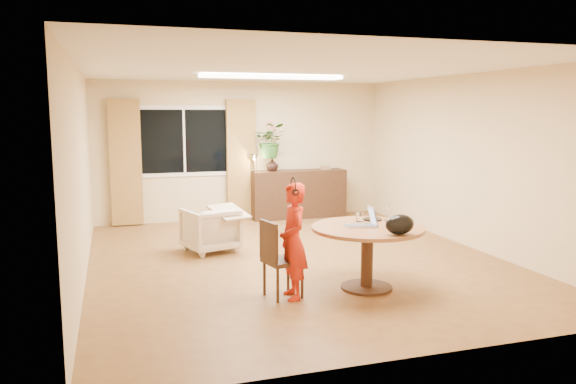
% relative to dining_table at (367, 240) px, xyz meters
% --- Properties ---
extents(floor, '(6.50, 6.50, 0.00)m').
position_rel_dining_table_xyz_m(floor, '(-0.38, 1.44, -0.58)').
color(floor, brown).
rests_on(floor, ground).
extents(ceiling, '(6.50, 6.50, 0.00)m').
position_rel_dining_table_xyz_m(ceiling, '(-0.38, 1.44, 2.02)').
color(ceiling, white).
rests_on(ceiling, wall_back).
extents(wall_back, '(5.50, 0.00, 5.50)m').
position_rel_dining_table_xyz_m(wall_back, '(-0.38, 4.69, 0.72)').
color(wall_back, '#D9BA8D').
rests_on(wall_back, floor).
extents(wall_left, '(0.00, 6.50, 6.50)m').
position_rel_dining_table_xyz_m(wall_left, '(-3.13, 1.44, 0.72)').
color(wall_left, '#D9BA8D').
rests_on(wall_left, floor).
extents(wall_right, '(0.00, 6.50, 6.50)m').
position_rel_dining_table_xyz_m(wall_right, '(2.37, 1.44, 0.72)').
color(wall_right, '#D9BA8D').
rests_on(wall_right, floor).
extents(window, '(1.70, 0.03, 1.30)m').
position_rel_dining_table_xyz_m(window, '(-1.48, 4.67, 0.92)').
color(window, white).
rests_on(window, wall_back).
extents(curtain_left, '(0.55, 0.08, 2.25)m').
position_rel_dining_table_xyz_m(curtain_left, '(-2.53, 4.60, 0.57)').
color(curtain_left, brown).
rests_on(curtain_left, wall_back).
extents(curtain_right, '(0.55, 0.08, 2.25)m').
position_rel_dining_table_xyz_m(curtain_right, '(-0.43, 4.60, 0.57)').
color(curtain_right, brown).
rests_on(curtain_right, wall_back).
extents(ceiling_panel, '(2.20, 0.35, 0.05)m').
position_rel_dining_table_xyz_m(ceiling_panel, '(-0.38, 2.64, 1.99)').
color(ceiling_panel, white).
rests_on(ceiling_panel, ceiling).
extents(dining_table, '(1.29, 1.29, 0.73)m').
position_rel_dining_table_xyz_m(dining_table, '(0.00, 0.00, 0.00)').
color(dining_table, brown).
rests_on(dining_table, floor).
extents(dining_chair, '(0.49, 0.46, 0.87)m').
position_rel_dining_table_xyz_m(dining_chair, '(-1.01, 0.02, -0.14)').
color(dining_chair, black).
rests_on(dining_chair, floor).
extents(child, '(0.47, 0.32, 1.28)m').
position_rel_dining_table_xyz_m(child, '(-0.92, -0.06, 0.06)').
color(child, red).
rests_on(child, floor).
extents(laptop, '(0.39, 0.29, 0.24)m').
position_rel_dining_table_xyz_m(laptop, '(-0.09, 0.04, 0.27)').
color(laptop, '#B7B7BC').
rests_on(laptop, dining_table).
extents(tumbler, '(0.09, 0.09, 0.12)m').
position_rel_dining_table_xyz_m(tumbler, '(0.04, 0.30, 0.22)').
color(tumbler, white).
rests_on(tumbler, dining_table).
extents(wine_glass, '(0.07, 0.07, 0.19)m').
position_rel_dining_table_xyz_m(wine_glass, '(0.37, 0.23, 0.25)').
color(wine_glass, white).
rests_on(wine_glass, dining_table).
extents(pot_lid, '(0.24, 0.24, 0.04)m').
position_rel_dining_table_xyz_m(pot_lid, '(0.22, 0.33, 0.18)').
color(pot_lid, white).
rests_on(pot_lid, dining_table).
extents(handbag, '(0.36, 0.25, 0.22)m').
position_rel_dining_table_xyz_m(handbag, '(0.14, -0.49, 0.27)').
color(handbag, black).
rests_on(handbag, dining_table).
extents(armchair, '(0.87, 0.88, 0.65)m').
position_rel_dining_table_xyz_m(armchair, '(-1.43, 2.30, -0.25)').
color(armchair, '#BFB097').
rests_on(armchair, floor).
extents(throw, '(0.62, 0.68, 0.03)m').
position_rel_dining_table_xyz_m(throw, '(-1.17, 2.21, 0.09)').
color(throw, beige).
rests_on(throw, armchair).
extents(sideboard, '(1.84, 0.45, 0.92)m').
position_rel_dining_table_xyz_m(sideboard, '(0.66, 4.45, -0.12)').
color(sideboard, black).
rests_on(sideboard, floor).
extents(vase, '(0.29, 0.29, 0.25)m').
position_rel_dining_table_xyz_m(vase, '(0.13, 4.45, 0.46)').
color(vase, black).
rests_on(vase, sideboard).
extents(bouquet, '(0.72, 0.67, 0.66)m').
position_rel_dining_table_xyz_m(bouquet, '(0.10, 4.45, 0.92)').
color(bouquet, '#3A6B28').
rests_on(bouquet, vase).
extents(book_stack, '(0.20, 0.16, 0.07)m').
position_rel_dining_table_xyz_m(book_stack, '(1.22, 4.45, 0.38)').
color(book_stack, olive).
rests_on(book_stack, sideboard).
extents(desk_lamp, '(0.17, 0.17, 0.35)m').
position_rel_dining_table_xyz_m(desk_lamp, '(-0.23, 4.40, 0.51)').
color(desk_lamp, black).
rests_on(desk_lamp, sideboard).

